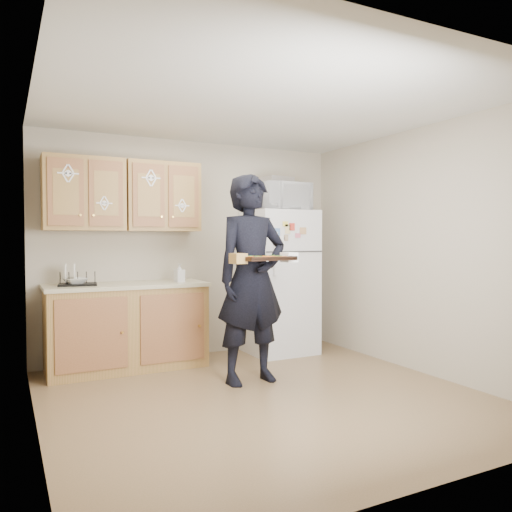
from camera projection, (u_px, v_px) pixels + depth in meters
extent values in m
plane|color=brown|center=(265.00, 397.00, 4.30)|extent=(3.60, 3.60, 0.00)
plane|color=silver|center=(265.00, 105.00, 4.21)|extent=(3.60, 3.60, 0.00)
cube|color=#ADA18C|center=(193.00, 249.00, 5.86)|extent=(3.60, 0.04, 2.50)
cube|color=#ADA18C|center=(423.00, 261.00, 2.65)|extent=(3.60, 0.04, 2.50)
cube|color=#ADA18C|center=(35.00, 256.00, 3.44)|extent=(0.04, 3.60, 2.50)
cube|color=#ADA18C|center=(421.00, 250.00, 5.07)|extent=(0.04, 3.60, 2.50)
cube|color=silver|center=(279.00, 282.00, 5.98)|extent=(0.75, 0.70, 1.70)
cube|color=olive|center=(127.00, 328.00, 5.22)|extent=(1.60, 0.60, 0.86)
cube|color=beige|center=(127.00, 285.00, 5.20)|extent=(1.64, 0.64, 0.04)
cube|color=olive|center=(84.00, 194.00, 5.11)|extent=(0.80, 0.33, 0.75)
cube|color=olive|center=(162.00, 197.00, 5.48)|extent=(0.80, 0.33, 0.75)
cube|color=#DFB24E|center=(305.00, 332.00, 6.45)|extent=(0.20, 0.07, 0.32)
imported|color=black|center=(252.00, 279.00, 4.73)|extent=(0.75, 0.52, 1.98)
cube|color=black|center=(264.00, 259.00, 4.44)|extent=(0.50, 0.38, 0.04)
cylinder|color=orange|center=(258.00, 258.00, 4.32)|extent=(0.16, 0.16, 0.02)
cylinder|color=orange|center=(280.00, 257.00, 4.43)|extent=(0.16, 0.16, 0.02)
cylinder|color=orange|center=(249.00, 257.00, 4.45)|extent=(0.16, 0.16, 0.02)
cylinder|color=orange|center=(270.00, 257.00, 4.57)|extent=(0.16, 0.16, 0.02)
imported|color=silver|center=(283.00, 197.00, 5.91)|extent=(0.60, 0.42, 0.33)
cube|color=silver|center=(277.00, 180.00, 5.90)|extent=(0.36, 0.28, 0.07)
cube|color=black|center=(78.00, 278.00, 4.98)|extent=(0.40, 0.32, 0.15)
imported|color=silver|center=(75.00, 281.00, 4.97)|extent=(0.29, 0.29, 0.06)
imported|color=silver|center=(179.00, 273.00, 5.36)|extent=(0.11, 0.11, 0.20)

